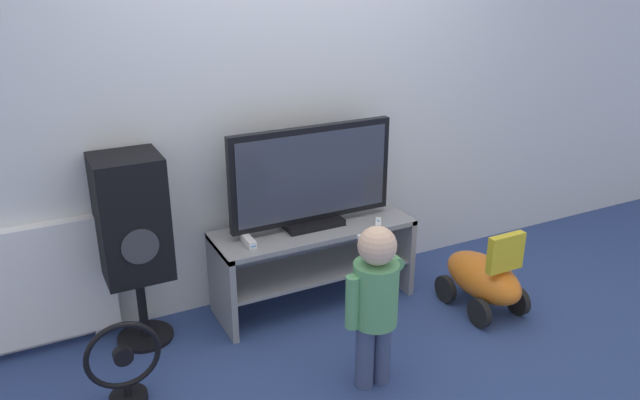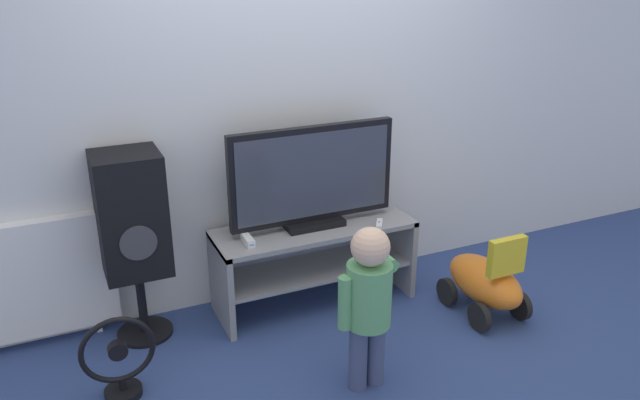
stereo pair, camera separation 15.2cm
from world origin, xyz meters
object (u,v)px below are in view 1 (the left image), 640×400
Objects in this scene: game_console at (248,241)px; speaker_tower at (132,221)px; television at (312,178)px; floor_fan at (124,367)px; remote_primary at (378,223)px; radiator at (30,287)px; ride_on_toy at (484,278)px; child at (375,294)px.

speaker_tower reaches higher than game_console.
floor_fan is at bearing -159.84° from television.
speaker_tower reaches higher than remote_primary.
radiator is at bearing 169.08° from remote_primary.
ride_on_toy reaches higher than floor_fan.
child is 1.34m from speaker_tower.
radiator reaches higher than remote_primary.
remote_primary is 0.22× the size of ride_on_toy.
remote_primary is at bearing 143.60° from ride_on_toy.
speaker_tower is (-1.40, 0.23, 0.20)m from remote_primary.
television is 2.29× the size of floor_fan.
game_console is 0.14× the size of speaker_tower.
television is 1.22m from ride_on_toy.
game_console is 1.45m from ride_on_toy.
remote_primary reaches higher than floor_fan.
child is at bearing -44.12° from speaker_tower.
game_console is 0.18× the size of child.
child is (-0.45, -0.69, -0.02)m from remote_primary.
child is 1.01× the size of radiator.
child is (0.35, -0.79, -0.03)m from game_console.
remote_primary is at bearing 10.02° from floor_fan.
television is 1.18× the size of child.
speaker_tower is 2.44× the size of floor_fan.
child reaches higher than remote_primary.
radiator reaches higher than ride_on_toy.
television is 1.65m from radiator.
television is 1.45m from floor_fan.
television reaches higher than speaker_tower.
speaker_tower is 1.26× the size of radiator.
ride_on_toy is (1.93, -0.62, -0.52)m from speaker_tower.
television is 0.53m from game_console.
ride_on_toy is at bearing -2.87° from floor_fan.
speaker_tower is (-1.04, 0.06, -0.09)m from television.
child is at bearing -66.05° from game_console.
ride_on_toy is at bearing -17.18° from radiator.
floor_fan is at bearing -154.50° from game_console.
floor_fan is (-0.19, -0.51, -0.52)m from speaker_tower.
speaker_tower reaches higher than ride_on_toy.
ride_on_toy is 0.67× the size of radiator.
radiator reaches higher than floor_fan.
game_console is 0.18× the size of radiator.
remote_primary is 1.98m from radiator.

